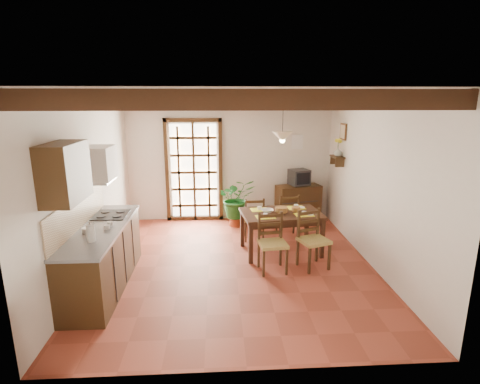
{
  "coord_description": "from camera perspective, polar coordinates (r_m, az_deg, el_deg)",
  "views": [
    {
      "loc": [
        -0.27,
        -5.75,
        2.71
      ],
      "look_at": [
        0.1,
        0.4,
        1.15
      ],
      "focal_mm": 28.0,
      "sensor_mm": 36.0,
      "label": 1
    }
  ],
  "objects": [
    {
      "name": "ground_plane",
      "position": [
        6.36,
        -0.7,
        -11.01
      ],
      "size": [
        5.0,
        5.0,
        0.0
      ],
      "primitive_type": "plane",
      "color": "brown"
    },
    {
      "name": "room_shell",
      "position": [
        5.82,
        -0.75,
        5.38
      ],
      "size": [
        4.52,
        5.02,
        2.81
      ],
      "color": "silver",
      "rests_on": "ground_plane"
    },
    {
      "name": "ceiling_beams",
      "position": [
        5.75,
        -0.78,
        14.02
      ],
      "size": [
        4.5,
        4.34,
        0.2
      ],
      "color": "black",
      "rests_on": "room_shell"
    },
    {
      "name": "french_door",
      "position": [
        8.35,
        -7.03,
        3.53
      ],
      "size": [
        1.26,
        0.11,
        2.32
      ],
      "color": "white",
      "rests_on": "ground_plane"
    },
    {
      "name": "kitchen_counter",
      "position": [
        5.86,
        -20.14,
        -9.14
      ],
      "size": [
        0.64,
        2.25,
        1.38
      ],
      "color": "#332110",
      "rests_on": "ground_plane"
    },
    {
      "name": "upper_cabinet",
      "position": [
        4.88,
        -25.15,
        2.7
      ],
      "size": [
        0.35,
        0.8,
        0.7
      ],
      "primitive_type": "cube",
      "color": "#332110",
      "rests_on": "room_shell"
    },
    {
      "name": "range_hood",
      "position": [
        6.05,
        -20.57,
        4.02
      ],
      "size": [
        0.38,
        0.6,
        0.54
      ],
      "color": "white",
      "rests_on": "room_shell"
    },
    {
      "name": "counter_items",
      "position": [
        5.77,
        -20.3,
        -4.35
      ],
      "size": [
        0.5,
        1.43,
        0.25
      ],
      "color": "black",
      "rests_on": "kitchen_counter"
    },
    {
      "name": "dining_table",
      "position": [
        6.66,
        6.29,
        -3.88
      ],
      "size": [
        1.47,
        1.04,
        0.75
      ],
      "rotation": [
        0.0,
        0.0,
        0.12
      ],
      "color": "#331C10",
      "rests_on": "ground_plane"
    },
    {
      "name": "chair_near_left",
      "position": [
        6.07,
        4.93,
        -9.31
      ],
      "size": [
        0.47,
        0.46,
        0.93
      ],
      "rotation": [
        0.0,
        0.0,
        0.11
      ],
      "color": "#A69247",
      "rests_on": "ground_plane"
    },
    {
      "name": "chair_near_right",
      "position": [
        6.27,
        11.04,
        -8.69
      ],
      "size": [
        0.55,
        0.54,
        0.95
      ],
      "rotation": [
        0.0,
        0.0,
        0.34
      ],
      "color": "#A69247",
      "rests_on": "ground_plane"
    },
    {
      "name": "chair_far_left",
      "position": [
        7.35,
        2.08,
        -5.18
      ],
      "size": [
        0.41,
        0.39,
        0.86
      ],
      "rotation": [
        0.0,
        0.0,
        3.18
      ],
      "color": "#A69247",
      "rests_on": "ground_plane"
    },
    {
      "name": "chair_far_right",
      "position": [
        7.51,
        7.22,
        -4.76
      ],
      "size": [
        0.43,
        0.41,
        0.9
      ],
      "rotation": [
        0.0,
        0.0,
        3.18
      ],
      "color": "#A69247",
      "rests_on": "ground_plane"
    },
    {
      "name": "table_setting",
      "position": [
        6.63,
        6.32,
        -2.92
      ],
      "size": [
        1.0,
        0.67,
        0.09
      ],
      "rotation": [
        0.0,
        0.0,
        0.12
      ],
      "color": "#FDF728",
      "rests_on": "dining_table"
    },
    {
      "name": "table_bowl",
      "position": [
        6.61,
        4.16,
        -2.87
      ],
      "size": [
        0.24,
        0.24,
        0.05
      ],
      "primitive_type": "imported",
      "rotation": [
        0.0,
        0.0,
        0.11
      ],
      "color": "white",
      "rests_on": "dining_table"
    },
    {
      "name": "sideboard",
      "position": [
        8.49,
        8.84,
        -1.69
      ],
      "size": [
        1.03,
        0.64,
        0.82
      ],
      "primitive_type": "cube",
      "rotation": [
        0.0,
        0.0,
        0.23
      ],
      "color": "#332110",
      "rests_on": "ground_plane"
    },
    {
      "name": "crt_tv",
      "position": [
        8.34,
        9.0,
        2.25
      ],
      "size": [
        0.49,
        0.47,
        0.34
      ],
      "rotation": [
        0.0,
        0.0,
        0.32
      ],
      "color": "black",
      "rests_on": "sideboard"
    },
    {
      "name": "fuse_box",
      "position": [
        8.47,
        8.73,
        7.55
      ],
      "size": [
        0.25,
        0.03,
        0.32
      ],
      "primitive_type": "cube",
      "color": "white",
      "rests_on": "room_shell"
    },
    {
      "name": "plant_pot",
      "position": [
        8.17,
        -0.52,
        -4.33
      ],
      "size": [
        0.35,
        0.35,
        0.21
      ],
      "primitive_type": "cone",
      "color": "maroon",
      "rests_on": "ground_plane"
    },
    {
      "name": "potted_plant",
      "position": [
        8.04,
        -0.52,
        -1.22
      ],
      "size": [
        2.28,
        2.05,
        2.24
      ],
      "primitive_type": "imported",
      "rotation": [
        0.0,
        0.0,
        0.17
      ],
      "color": "#144C19",
      "rests_on": "ground_plane"
    },
    {
      "name": "wall_shelf",
      "position": [
        7.82,
        14.6,
        4.94
      ],
      "size": [
        0.2,
        0.42,
        0.2
      ],
      "color": "#332110",
      "rests_on": "room_shell"
    },
    {
      "name": "shelf_vase",
      "position": [
        7.8,
        14.67,
        5.95
      ],
      "size": [
        0.15,
        0.15,
        0.15
      ],
      "primitive_type": "imported",
      "color": "#B2BFB2",
      "rests_on": "wall_shelf"
    },
    {
      "name": "shelf_flowers",
      "position": [
        7.78,
        14.76,
        7.47
      ],
      "size": [
        0.14,
        0.14,
        0.36
      ],
      "color": "#FDF728",
      "rests_on": "shelf_vase"
    },
    {
      "name": "framed_picture",
      "position": [
        7.78,
        15.44,
        8.85
      ],
      "size": [
        0.03,
        0.32,
        0.32
      ],
      "color": "brown",
      "rests_on": "room_shell"
    },
    {
      "name": "pendant_lamp",
      "position": [
        6.47,
        6.49,
        8.52
      ],
      "size": [
        0.36,
        0.36,
        0.84
      ],
      "color": "black",
      "rests_on": "room_shell"
    }
  ]
}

